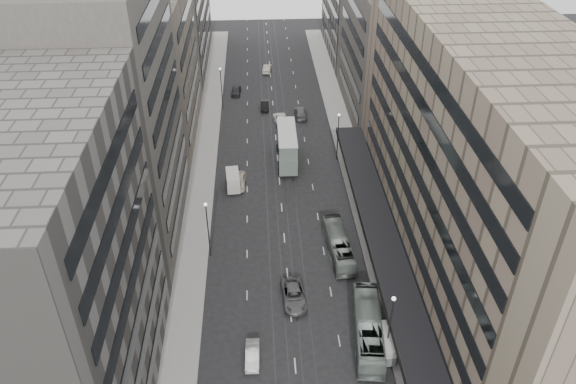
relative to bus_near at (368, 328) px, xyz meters
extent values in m
plane|color=black|center=(-8.05, 2.89, -1.65)|extent=(220.00, 220.00, 0.00)
cube|color=gray|center=(3.95, 40.39, -1.57)|extent=(4.00, 125.00, 0.15)
cube|color=gray|center=(-20.05, 40.39, -1.57)|extent=(4.00, 125.00, 0.15)
cube|color=gray|center=(13.45, 10.89, 13.35)|extent=(15.00, 60.00, 30.00)
cube|color=black|center=(3.95, 10.89, 2.35)|extent=(4.40, 60.00, 0.50)
cube|color=#44403B|center=(13.45, 54.89, 10.35)|extent=(15.00, 28.00, 24.00)
cube|color=#605C56|center=(-29.55, -5.11, 13.35)|extent=(15.00, 28.00, 30.00)
cube|color=#44403B|center=(-29.55, 21.89, 15.35)|extent=(15.00, 26.00, 34.00)
cube|color=slate|center=(-29.55, 48.89, 10.85)|extent=(15.00, 28.00, 25.00)
cube|color=#605C56|center=(-29.55, 81.89, 12.35)|extent=(15.00, 38.00, 28.00)
cylinder|color=#262628|center=(1.65, -2.11, 2.35)|extent=(0.16, 0.16, 8.00)
sphere|color=silver|center=(1.65, -2.11, 6.45)|extent=(0.44, 0.44, 0.44)
cylinder|color=#262628|center=(1.65, 37.89, 2.35)|extent=(0.16, 0.16, 8.00)
sphere|color=silver|center=(1.65, 37.89, 6.45)|extent=(0.44, 0.44, 0.44)
cylinder|color=#262628|center=(-17.75, 14.89, 2.35)|extent=(0.16, 0.16, 8.00)
sphere|color=silver|center=(-17.75, 14.89, 6.45)|extent=(0.44, 0.44, 0.44)
cylinder|color=#262628|center=(-17.75, 57.89, 2.35)|extent=(0.16, 0.16, 8.00)
sphere|color=silver|center=(-17.75, 57.89, 6.45)|extent=(0.44, 0.44, 0.44)
imported|color=gray|center=(0.00, 0.00, 0.00)|extent=(4.02, 12.05, 3.29)
imported|color=gray|center=(-1.29, 14.30, -0.19)|extent=(3.14, 10.59, 2.91)
cube|color=slate|center=(-6.55, 37.43, 0.25)|extent=(2.98, 10.36, 2.64)
cube|color=slate|center=(-6.55, 37.43, 2.72)|extent=(2.92, 9.95, 2.30)
cube|color=silver|center=(-6.55, 37.43, 3.93)|extent=(2.98, 10.36, 0.14)
cylinder|color=black|center=(-8.02, 33.73, -1.07)|extent=(0.33, 1.15, 1.15)
cylinder|color=black|center=(-5.15, 33.70, -1.07)|extent=(0.33, 1.15, 1.15)
cylinder|color=black|center=(-7.94, 41.17, -1.07)|extent=(0.33, 1.15, 1.15)
cylinder|color=black|center=(-5.08, 41.14, -1.07)|extent=(0.33, 1.15, 1.15)
cube|color=slate|center=(1.15, -1.87, -0.73)|extent=(2.14, 4.59, 1.17)
cube|color=silver|center=(1.15, -1.87, 0.31)|extent=(2.10, 4.50, 0.92)
cylinder|color=black|center=(0.30, -3.41, -1.31)|extent=(0.23, 0.68, 0.67)
cylinder|color=black|center=(2.18, -3.30, -1.31)|extent=(0.23, 0.68, 0.67)
cylinder|color=black|center=(0.13, -0.45, -1.31)|extent=(0.23, 0.68, 0.67)
cylinder|color=black|center=(2.00, -0.34, -1.31)|extent=(0.23, 0.68, 0.67)
cube|color=beige|center=(-15.13, 30.27, -0.64)|extent=(2.30, 4.45, 1.32)
cube|color=beige|center=(-15.13, 30.27, 0.54)|extent=(2.25, 4.36, 1.04)
cylinder|color=black|center=(-15.97, 28.78, -1.30)|extent=(0.25, 0.70, 0.69)
cylinder|color=black|center=(-14.05, 28.95, -1.30)|extent=(0.25, 0.70, 0.69)
cylinder|color=black|center=(-16.22, 31.60, -1.30)|extent=(0.25, 0.70, 0.69)
cylinder|color=black|center=(-14.29, 31.77, -1.30)|extent=(0.25, 0.70, 0.69)
imported|color=silver|center=(-12.45, -2.04, -0.97)|extent=(1.54, 4.15, 1.36)
imported|color=#525254|center=(-7.56, 6.26, -0.83)|extent=(3.11, 6.03, 1.63)
imported|color=beige|center=(-14.20, 31.03, -0.81)|extent=(2.24, 4.99, 1.66)
imported|color=black|center=(-9.68, 57.37, -0.94)|extent=(1.56, 4.32, 1.42)
imported|color=white|center=(-6.93, 51.78, -0.94)|extent=(3.00, 5.36, 1.41)
imported|color=#505052|center=(-3.09, 53.73, -0.86)|extent=(2.22, 5.45, 1.58)
imported|color=#242426|center=(-15.28, 64.46, -0.89)|extent=(2.10, 4.56, 1.51)
imported|color=#A49F87|center=(-8.72, 75.72, -0.88)|extent=(2.16, 4.80, 1.53)
camera|label=1|loc=(-11.02, -40.79, 46.05)|focal=35.00mm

